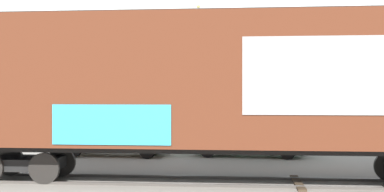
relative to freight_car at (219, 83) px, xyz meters
name	(u,v)px	position (x,y,z in m)	size (l,w,h in m)	color
ground_plane	(184,182)	(-1.07, 0.00, -2.95)	(260.00, 260.00, 0.00)	gray
track	(176,181)	(-1.30, -0.07, -2.91)	(59.99, 4.91, 0.08)	#4C4742
freight_car	(219,83)	(0.00, 0.00, 0.00)	(16.80, 3.95, 5.15)	#5B2B19
flagpole	(194,54)	(-2.57, 12.08, 1.80)	(1.38, 0.74, 7.37)	silver
hillside	(252,65)	(-1.14, 56.90, 3.66)	(119.70, 37.38, 18.00)	silver
parked_car_tan	(114,135)	(-5.12, 6.08, -2.06)	(4.62, 2.02, 1.77)	#9E8966
parked_car_green	(248,135)	(0.53, 6.75, -2.08)	(4.88, 2.17, 1.73)	#1E5933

